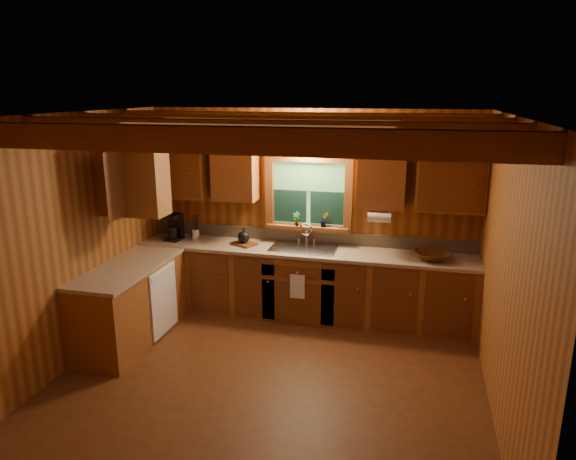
# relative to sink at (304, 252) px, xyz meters

# --- Properties ---
(room) EXTENTS (4.20, 4.20, 4.20)m
(room) POSITION_rel_sink_xyz_m (0.00, -1.60, 0.44)
(room) COLOR #552D14
(room) RESTS_ON ground
(ceiling_beams) EXTENTS (4.20, 2.54, 0.18)m
(ceiling_beams) POSITION_rel_sink_xyz_m (0.00, -1.60, 1.63)
(ceiling_beams) COLOR brown
(ceiling_beams) RESTS_ON room
(base_cabinets) EXTENTS (4.20, 2.22, 0.86)m
(base_cabinets) POSITION_rel_sink_xyz_m (-0.49, -0.32, -0.43)
(base_cabinets) COLOR brown
(base_cabinets) RESTS_ON ground
(countertop) EXTENTS (4.20, 2.24, 0.04)m
(countertop) POSITION_rel_sink_xyz_m (-0.48, -0.31, 0.02)
(countertop) COLOR tan
(countertop) RESTS_ON base_cabinets
(backsplash) EXTENTS (4.20, 0.02, 0.16)m
(backsplash) POSITION_rel_sink_xyz_m (0.00, 0.28, 0.12)
(backsplash) COLOR #9E866A
(backsplash) RESTS_ON room
(dishwasher_panel) EXTENTS (0.02, 0.60, 0.80)m
(dishwasher_panel) POSITION_rel_sink_xyz_m (-1.47, -0.92, -0.43)
(dishwasher_panel) COLOR white
(dishwasher_panel) RESTS_ON base_cabinets
(upper_cabinets) EXTENTS (4.19, 1.77, 0.78)m
(upper_cabinets) POSITION_rel_sink_xyz_m (-0.56, -0.18, 0.98)
(upper_cabinets) COLOR brown
(upper_cabinets) RESTS_ON room
(window) EXTENTS (1.12, 0.08, 1.00)m
(window) POSITION_rel_sink_xyz_m (0.00, 0.26, 0.67)
(window) COLOR brown
(window) RESTS_ON room
(window_sill) EXTENTS (1.06, 0.14, 0.04)m
(window_sill) POSITION_rel_sink_xyz_m (0.00, 0.22, 0.26)
(window_sill) COLOR brown
(window_sill) RESTS_ON room
(wall_sconce) EXTENTS (0.45, 0.21, 0.17)m
(wall_sconce) POSITION_rel_sink_xyz_m (0.00, 0.14, 1.31)
(wall_sconce) COLOR black
(wall_sconce) RESTS_ON room
(paper_towel_roll) EXTENTS (0.27, 0.11, 0.11)m
(paper_towel_roll) POSITION_rel_sink_xyz_m (0.92, -0.07, 0.51)
(paper_towel_roll) COLOR white
(paper_towel_roll) RESTS_ON upper_cabinets
(dish_towel) EXTENTS (0.18, 0.01, 0.30)m
(dish_towel) POSITION_rel_sink_xyz_m (0.00, -0.34, -0.34)
(dish_towel) COLOR white
(dish_towel) RESTS_ON base_cabinets
(sink) EXTENTS (0.82, 0.48, 0.43)m
(sink) POSITION_rel_sink_xyz_m (0.00, 0.00, 0.00)
(sink) COLOR silver
(sink) RESTS_ON countertop
(coffee_maker) EXTENTS (0.19, 0.25, 0.35)m
(coffee_maker) POSITION_rel_sink_xyz_m (-1.75, -0.00, 0.21)
(coffee_maker) COLOR black
(coffee_maker) RESTS_ON countertop
(utensil_crock) EXTENTS (0.12, 0.12, 0.34)m
(utensil_crock) POSITION_rel_sink_xyz_m (-1.47, 0.04, 0.13)
(utensil_crock) COLOR silver
(utensil_crock) RESTS_ON countertop
(cutting_board) EXTENTS (0.36, 0.32, 0.03)m
(cutting_board) POSITION_rel_sink_xyz_m (-0.78, -0.03, 0.06)
(cutting_board) COLOR #5A2E13
(cutting_board) RESTS_ON countertop
(teakettle) EXTENTS (0.15, 0.15, 0.20)m
(teakettle) POSITION_rel_sink_xyz_m (-0.78, -0.03, 0.15)
(teakettle) COLOR black
(teakettle) RESTS_ON cutting_board
(wicker_basket) EXTENTS (0.45, 0.45, 0.10)m
(wicker_basket) POSITION_rel_sink_xyz_m (1.55, -0.07, 0.09)
(wicker_basket) COLOR #48230C
(wicker_basket) RESTS_ON countertop
(potted_plant_left) EXTENTS (0.10, 0.07, 0.18)m
(potted_plant_left) POSITION_rel_sink_xyz_m (-0.13, 0.18, 0.37)
(potted_plant_left) COLOR #5A2E13
(potted_plant_left) RESTS_ON window_sill
(potted_plant_right) EXTENTS (0.13, 0.12, 0.19)m
(potted_plant_right) POSITION_rel_sink_xyz_m (0.22, 0.22, 0.38)
(potted_plant_right) COLOR #5A2E13
(potted_plant_right) RESTS_ON window_sill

